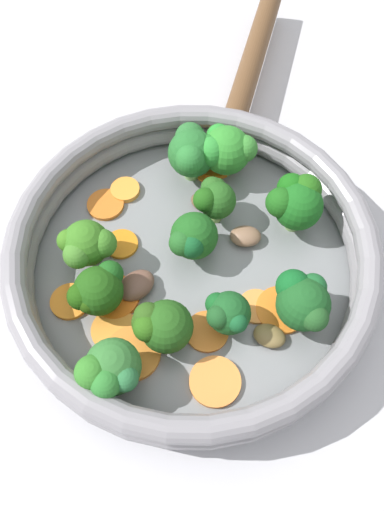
{
  "coord_description": "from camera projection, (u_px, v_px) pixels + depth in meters",
  "views": [
    {
      "loc": [
        -0.19,
        0.1,
        0.42
      ],
      "look_at": [
        0.0,
        0.0,
        0.03
      ],
      "focal_mm": 35.0,
      "sensor_mm": 36.0,
      "label": 1
    }
  ],
  "objects": [
    {
      "name": "carrot_slice_9",
      "position": [
        257.0,
        306.0,
        0.43
      ],
      "size": [
        0.04,
        0.04,
        0.0
      ],
      "primitive_type": "cylinder",
      "rotation": [
        0.0,
        0.0,
        2.86
      ],
      "color": "#F99140",
      "rests_on": "skillet"
    },
    {
      "name": "carrot_slice_6",
      "position": [
        133.0,
        339.0,
        0.42
      ],
      "size": [
        0.05,
        0.05,
        0.0
      ],
      "primitive_type": "cylinder",
      "rotation": [
        0.0,
        0.0,
        5.97
      ],
      "color": "orange",
      "rests_on": "skillet"
    },
    {
      "name": "mushroom_piece_1",
      "position": [
        201.0,
        202.0,
        0.48
      ],
      "size": [
        0.02,
        0.02,
        0.01
      ],
      "primitive_type": "ellipsoid",
      "rotation": [
        0.0,
        0.0,
        0.19
      ],
      "color": "brown",
      "rests_on": "skillet"
    },
    {
      "name": "carrot_slice_12",
      "position": [
        125.0,
        190.0,
        0.49
      ],
      "size": [
        0.04,
        0.04,
        0.01
      ],
      "primitive_type": "cylinder",
      "rotation": [
        0.0,
        0.0,
        0.43
      ],
      "color": "orange",
      "rests_on": "skillet"
    },
    {
      "name": "carrot_slice_2",
      "position": [
        215.0,
        161.0,
        0.51
      ],
      "size": [
        0.05,
        0.05,
        0.01
      ],
      "primitive_type": "cylinder",
      "rotation": [
        0.0,
        0.0,
        3.01
      ],
      "color": "orange",
      "rests_on": "skillet"
    },
    {
      "name": "carrot_slice_7",
      "position": [
        116.0,
        299.0,
        0.44
      ],
      "size": [
        0.06,
        0.06,
        0.01
      ],
      "primitive_type": "cylinder",
      "rotation": [
        0.0,
        0.0,
        5.49
      ],
      "color": "orange",
      "rests_on": "skillet"
    },
    {
      "name": "carrot_slice_5",
      "position": [
        133.0,
        353.0,
        0.41
      ],
      "size": [
        0.06,
        0.06,
        0.01
      ],
      "primitive_type": "cylinder",
      "rotation": [
        0.0,
        0.0,
        5.17
      ],
      "color": "orange",
      "rests_on": "skillet"
    },
    {
      "name": "broccoli_floret_6",
      "position": [
        96.0,
        287.0,
        0.41
      ],
      "size": [
        0.04,
        0.05,
        0.05
      ],
      "color": "#8CA966",
      "rests_on": "skillet"
    },
    {
      "name": "skillet",
      "position": [
        192.0,
        268.0,
        0.46
      ],
      "size": [
        0.3,
        0.3,
        0.02
      ],
      "primitive_type": "cylinder",
      "color": "gray",
      "rests_on": "ground_plane"
    },
    {
      "name": "mushroom_piece_0",
      "position": [
        269.0,
        336.0,
        0.42
      ],
      "size": [
        0.03,
        0.03,
        0.01
      ],
      "primitive_type": "ellipsoid",
      "rotation": [
        0.0,
        0.0,
        3.89
      ],
      "color": "olive",
      "rests_on": "skillet"
    },
    {
      "name": "mushroom_piece_3",
      "position": [
        243.0,
        232.0,
        0.46
      ],
      "size": [
        0.03,
        0.04,
        0.01
      ],
      "primitive_type": "ellipsoid",
      "rotation": [
        0.0,
        0.0,
        4.21
      ],
      "color": "#846148",
      "rests_on": "skillet"
    },
    {
      "name": "broccoli_floret_2",
      "position": [
        160.0,
        325.0,
        0.4
      ],
      "size": [
        0.04,
        0.05,
        0.05
      ],
      "color": "#618549",
      "rests_on": "skillet"
    },
    {
      "name": "carrot_slice_8",
      "position": [
        210.0,
        171.0,
        0.51
      ],
      "size": [
        0.04,
        0.04,
        0.0
      ],
      "primitive_type": "cylinder",
      "rotation": [
        0.0,
        0.0,
        1.8
      ],
      "color": "orange",
      "rests_on": "skillet"
    },
    {
      "name": "carrot_slice_4",
      "position": [
        207.0,
        331.0,
        0.42
      ],
      "size": [
        0.05,
        0.05,
        0.0
      ],
      "primitive_type": "cylinder",
      "rotation": [
        0.0,
        0.0,
        1.09
      ],
      "color": "orange",
      "rests_on": "skillet"
    },
    {
      "name": "carrot_slice_0",
      "position": [
        215.0,
        382.0,
        0.4
      ],
      "size": [
        0.05,
        0.05,
        0.0
      ],
      "primitive_type": "cylinder",
      "rotation": [
        0.0,
        0.0,
        1.35
      ],
      "color": "orange",
      "rests_on": "skillet"
    },
    {
      "name": "broccoli_floret_3",
      "position": [
        225.0,
        149.0,
        0.48
      ],
      "size": [
        0.05,
        0.06,
        0.06
      ],
      "color": "#7EA467",
      "rests_on": "skillet"
    },
    {
      "name": "skillet_rivet_right",
      "position": [
        201.0,
        140.0,
        0.52
      ],
      "size": [
        0.01,
        0.01,
        0.01
      ],
      "primitive_type": "sphere",
      "color": "gray",
      "rests_on": "skillet"
    },
    {
      "name": "skillet_rivet_left",
      "position": [
        255.0,
        151.0,
        0.52
      ],
      "size": [
        0.01,
        0.01,
        0.01
      ],
      "primitive_type": "sphere",
      "color": "gray",
      "rests_on": "skillet"
    },
    {
      "name": "carrot_slice_11",
      "position": [
        70.0,
        302.0,
        0.44
      ],
      "size": [
        0.04,
        0.04,
        0.0
      ],
      "primitive_type": "cylinder",
      "rotation": [
        0.0,
        0.0,
        1.76
      ],
      "color": "orange",
      "rests_on": "skillet"
    },
    {
      "name": "broccoli_floret_8",
      "position": [
        228.0,
        313.0,
        0.41
      ],
      "size": [
        0.04,
        0.04,
        0.04
      ],
      "color": "#8AB06D",
      "rests_on": "skillet"
    },
    {
      "name": "broccoli_floret_9",
      "position": [
        303.0,
        301.0,
        0.4
      ],
      "size": [
        0.06,
        0.05,
        0.05
      ],
      "color": "#749C56",
      "rests_on": "skillet"
    },
    {
      "name": "carrot_slice_1",
      "position": [
        281.0,
        310.0,
        0.43
      ],
      "size": [
        0.06,
        0.06,
        0.0
      ],
      "primitive_type": "cylinder",
      "rotation": [
        0.0,
        0.0,
        5.91
      ],
      "color": "orange",
      "rests_on": "skillet"
    },
    {
      "name": "broccoli_floret_10",
      "position": [
        110.0,
        370.0,
        0.37
      ],
      "size": [
        0.05,
        0.05,
        0.05
      ],
      "color": "#7EAE68",
      "rests_on": "skillet"
    },
    {
      "name": "skillet_rim_wall",
      "position": [
        192.0,
        252.0,
        0.44
      ],
      "size": [
        0.33,
        0.33,
        0.04
      ],
      "color": "gray",
      "rests_on": "skillet"
    },
    {
      "name": "broccoli_floret_5",
      "position": [
        296.0,
        201.0,
        0.45
      ],
      "size": [
        0.05,
        0.05,
        0.06
      ],
      "color": "#749E55",
      "rests_on": "skillet"
    },
    {
      "name": "carrot_slice_3",
      "position": [
        106.0,
        205.0,
        0.49
      ],
      "size": [
        0.05,
        0.05,
        0.0
      ],
      "primitive_type": "cylinder",
      "rotation": [
        0.0,
        0.0,
        3.55
      ],
      "color": "orange",
      "rests_on": "skillet"
    },
    {
      "name": "ground_plane",
      "position": [
        192.0,
        273.0,
        0.47
      ],
      "size": [
        4.0,
        4.0,
        0.0
      ],
      "primitive_type": "plane",
      "color": "#BCBABF"
    },
    {
      "name": "carrot_slice_10",
      "position": [
        122.0,
        244.0,
        0.46
      ],
      "size": [
        0.04,
        0.04,
        0.0
      ],
      "primitive_type": "cylinder",
      "rotation": [
        0.0,
        0.0,
        4.48
      ],
      "color": "orange",
      "rests_on": "skillet"
    },
    {
      "name": "skillet_handle",
      "position": [
        253.0,
        59.0,
        0.57
      ],
      "size": [
        0.19,
        0.18,
        0.03
      ],
      "primitive_type": "cylinder",
      "rotation": [
        1.57,
        0.0,
        0.83
      ],
      "color": "brown",
      "rests_on": "skillet"
    },
    {
      "name": "mushroom_piece_2",
      "position": [
        135.0,
        283.0,
        0.44
      ],
      "size": [
        0.03,
        0.04,
        0.01
      ],
      "primitive_type": "ellipsoid",
      "rotation": [
        0.0,
        0.0,
        4.98
      ],
      "color": "brown",
      "rests_on": "skillet"
    },
    {
      "name": "carrot_slice_13",
      "position": [
        114.0,
        330.0,
        0.42
      ],
      "size": [
        0.05,
        0.05,
        0.01
      ],
      "primitive_type": "cylinder",
      "rotation": [
        0.0,
        0.0,
        0.45
      ],
      "color": "orange",
      "rests_on": "skillet"
    },
    {
      "name": "broccoli_floret_7",
      "position": [
        193.0,
        238.0,
        0.44
      ],
      "size": [
        0.05,
        0.05,
        0.05
      ],
      "color": "#8EA76C",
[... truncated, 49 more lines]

